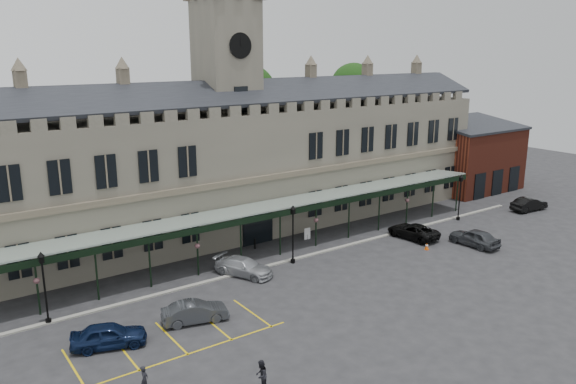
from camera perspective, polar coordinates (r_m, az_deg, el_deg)
ground at (r=44.71m, az=4.50°, el=-9.04°), size 140.00×140.00×0.00m
station_building at (r=55.36m, az=-5.94°, el=2.54°), size 60.00×10.36×17.30m
clock_tower at (r=54.48m, az=-6.17°, el=9.41°), size 5.60×5.60×24.80m
canopy at (r=49.44m, az=-0.98°, el=-3.70°), size 50.00×4.10×4.30m
brick_annex at (r=76.21m, az=18.17°, el=3.36°), size 12.40×8.36×9.23m
kerb at (r=48.71m, az=0.34°, el=-6.91°), size 60.00×0.40×0.12m
parking_markings at (r=36.91m, az=-11.46°, el=-14.63°), size 16.00×6.00×0.01m
tree_behind_mid at (r=66.28m, az=-3.90°, el=10.06°), size 6.00×6.00×16.00m
tree_behind_right at (r=75.84m, az=6.64°, el=10.53°), size 6.00×6.00×16.00m
lamp_post_left at (r=40.27m, az=-23.55°, el=-8.33°), size 0.48×0.48×5.07m
lamp_post_mid at (r=47.22m, az=0.51°, el=-3.77°), size 0.48×0.48×5.12m
lamp_post_right at (r=61.88m, az=17.07°, el=-0.11°), size 0.47×0.47×4.98m
traffic_cone at (r=52.70m, az=13.92°, el=-5.39°), size 0.39×0.39×0.62m
sign_board at (r=53.82m, az=1.97°, el=-4.27°), size 0.66×0.10×1.13m
bollard_left at (r=51.43m, az=-3.38°, el=-5.25°), size 0.18×0.18×0.99m
bollard_right at (r=53.99m, az=1.90°, el=-4.28°), size 0.17×0.17×0.98m
car_left_a at (r=36.93m, az=-17.75°, el=-13.69°), size 4.85×3.18×1.53m
car_left_b at (r=38.66m, az=-9.42°, el=-11.93°), size 4.61×2.57×1.44m
car_taxi at (r=45.62m, az=-4.51°, el=-7.58°), size 4.06×5.32×1.43m
car_van at (r=55.38m, az=12.57°, el=-3.89°), size 2.94×5.39×1.43m
car_right_a at (r=54.78m, az=18.40°, el=-4.40°), size 2.15×4.83×1.62m
car_right_b at (r=68.75m, az=23.29°, el=-1.14°), size 4.73×2.00×1.52m
person_a at (r=32.11m, az=-14.37°, el=-17.96°), size 0.62×0.68×1.55m
person_b at (r=31.48m, az=-2.75°, el=-18.08°), size 1.02×1.00×1.66m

